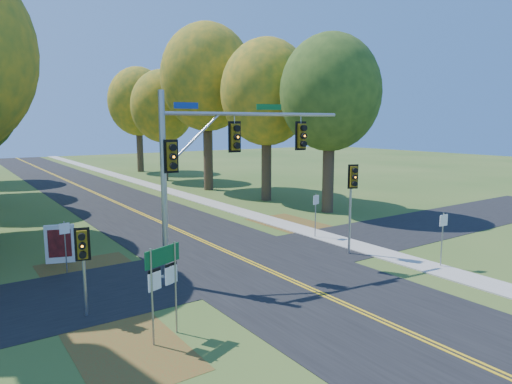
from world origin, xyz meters
TOP-DOWN VIEW (x-y plane):
  - ground at (0.00, 0.00)m, footprint 160.00×160.00m
  - road_main at (0.00, 0.00)m, footprint 8.00×160.00m
  - road_cross at (0.00, 2.00)m, footprint 60.00×6.00m
  - centerline_left at (-0.10, 0.00)m, footprint 0.10×160.00m
  - centerline_right at (0.10, 0.00)m, footprint 0.10×160.00m
  - sidewalk_east at (6.20, 0.00)m, footprint 1.60×160.00m
  - leaf_patch_w_near at (-6.50, 4.00)m, footprint 4.00×6.00m
  - leaf_patch_e at (6.80, 6.00)m, footprint 3.50×8.00m
  - leaf_patch_w_far at (-7.50, -3.00)m, footprint 3.00×5.00m
  - tree_e_a at (11.57, 8.77)m, footprint 7.20×7.20m
  - tree_e_b at (10.97, 15.58)m, footprint 7.60×7.60m
  - tree_e_c at (9.88, 23.69)m, footprint 8.80×8.80m
  - tree_e_d at (9.26, 32.87)m, footprint 7.00×7.00m
  - tree_e_e at (10.47, 43.58)m, footprint 7.80×7.80m
  - traffic_mast at (-2.31, 1.03)m, footprint 8.47×1.33m
  - east_signal_pole at (4.80, -0.01)m, footprint 0.49×0.59m
  - ped_signal_pole at (-7.94, -0.19)m, footprint 0.48×0.57m
  - route_sign_cluster at (-6.37, -3.08)m, footprint 1.29×0.54m
  - info_kiosk at (-7.30, 6.76)m, footprint 1.29×0.60m
  - reg_sign_e_north at (5.66, 3.53)m, footprint 0.48×0.12m
  - reg_sign_e_south at (6.72, -3.72)m, footprint 0.48×0.09m
  - reg_sign_w at (-7.40, 5.10)m, footprint 0.44×0.09m

SIDE VIEW (x-z plane):
  - ground at x=0.00m, z-range 0.00..0.00m
  - leaf_patch_w_near at x=-6.50m, z-range 0.00..0.01m
  - leaf_patch_e at x=6.80m, z-range 0.00..0.01m
  - leaf_patch_w_far at x=-7.50m, z-range 0.00..0.01m
  - road_cross at x=0.00m, z-range 0.00..0.02m
  - road_main at x=0.00m, z-range 0.00..0.02m
  - centerline_left at x=-0.10m, z-range 0.02..0.03m
  - centerline_right at x=0.10m, z-range 0.02..0.03m
  - sidewalk_east at x=6.20m, z-range 0.00..0.06m
  - info_kiosk at x=-7.30m, z-range 0.00..1.81m
  - reg_sign_w at x=-7.40m, z-range 0.42..2.71m
  - reg_sign_e_south at x=6.72m, z-range 0.46..2.97m
  - reg_sign_e_north at x=5.66m, z-range 0.47..3.00m
  - route_sign_cluster at x=-6.37m, z-range 0.60..3.53m
  - ped_signal_pole at x=-7.94m, z-range 0.76..3.86m
  - east_signal_pole at x=4.80m, z-range 1.16..5.66m
  - traffic_mast at x=-2.31m, z-range 1.10..8.83m
  - tree_e_d at x=9.26m, z-range 2.08..14.40m
  - tree_e_a at x=11.57m, z-range 2.16..14.90m
  - tree_e_b at x=10.97m, z-range 2.23..15.56m
  - tree_e_e at x=10.47m, z-range 2.32..16.06m
  - tree_e_c at x=9.88m, z-range 2.77..18.56m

